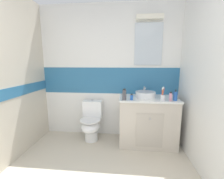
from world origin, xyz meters
The scene contains 9 objects.
wall_back_tiled centered at (0.01, 2.45, 1.26)m, with size 3.20×0.20×2.50m.
vanity_cabinet centered at (0.71, 2.12, 0.43)m, with size 0.98×0.58×0.85m.
sink_basin centered at (0.67, 2.14, 0.90)m, with size 0.34×0.39×0.16m.
toilet centered at (-0.31, 2.15, 0.35)m, with size 0.37×0.50×0.74m.
toothbrush_cup centered at (0.91, 1.94, 0.91)m, with size 0.07×0.07×0.22m.
soap_dispenser centered at (1.11, 1.95, 0.92)m, with size 0.06×0.06×0.18m.
deodorant_spray_can centered at (1.03, 1.93, 0.92)m, with size 0.04×0.04×0.14m.
perfume_flask_small centered at (0.42, 1.92, 0.90)m, with size 0.05×0.03×0.10m.
mouthwash_bottle centered at (0.30, 1.91, 0.94)m, with size 0.06×0.06×0.18m.
Camera 1 is at (0.33, -0.40, 1.43)m, focal length 23.56 mm.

